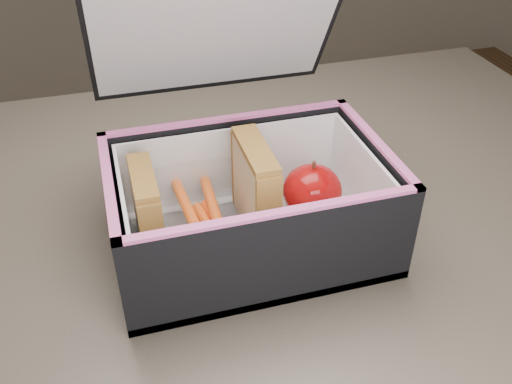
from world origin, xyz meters
TOP-DOWN VIEW (x-y plane):
  - kitchen_table at (0.00, 0.00)m, footprint 1.20×0.80m
  - lunch_bag at (0.02, -0.05)m, footprint 0.29×0.29m
  - plastic_tub at (-0.03, -0.05)m, footprint 0.16×0.11m
  - sandwich_left at (-0.09, -0.05)m, footprint 0.02×0.08m
  - sandwich_right at (0.03, -0.05)m, footprint 0.03×0.10m
  - carrot_sticks at (-0.02, -0.05)m, footprint 0.06×0.16m
  - paper_napkin at (0.10, -0.05)m, footprint 0.09×0.09m
  - red_apple at (0.10, -0.05)m, footprint 0.09×0.09m

SIDE VIEW (x-z plane):
  - kitchen_table at x=0.00m, z-range 0.28..1.03m
  - paper_napkin at x=0.10m, z-range 0.76..0.77m
  - carrot_sticks at x=-0.02m, z-range 0.77..0.80m
  - plastic_tub at x=-0.03m, z-range 0.76..0.83m
  - red_apple at x=0.10m, z-range 0.77..0.84m
  - sandwich_left at x=-0.09m, z-range 0.77..0.86m
  - lunch_bag at x=0.02m, z-range 0.68..0.95m
  - sandwich_right at x=0.03m, z-range 0.77..0.87m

